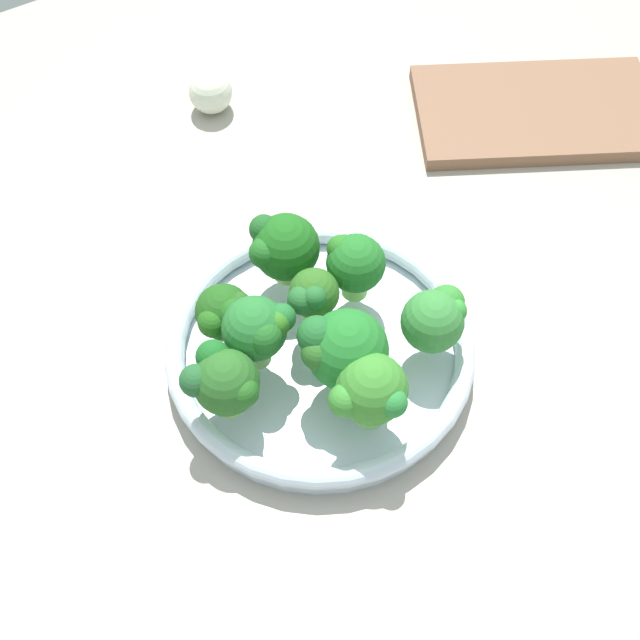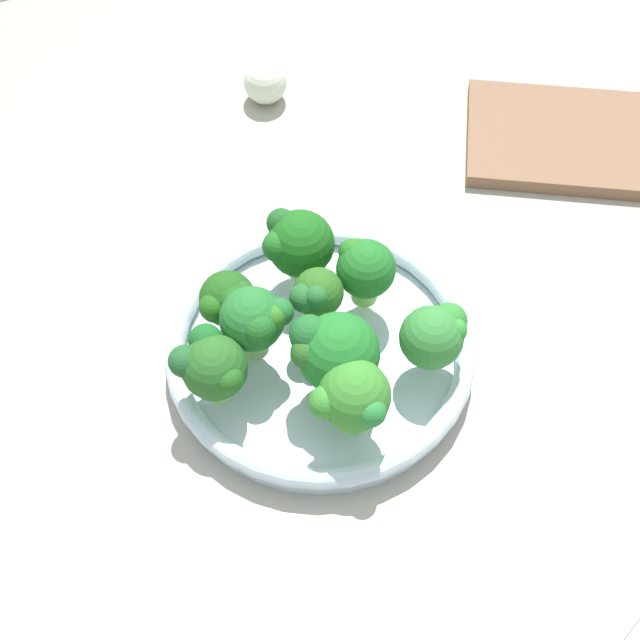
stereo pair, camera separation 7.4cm
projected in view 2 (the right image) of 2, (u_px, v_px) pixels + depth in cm
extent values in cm
cube|color=#ADA599|center=(358.00, 370.00, 80.09)|extent=(130.00, 130.00, 2.50)
cylinder|color=silver|center=(320.00, 355.00, 78.67)|extent=(26.08, 26.08, 1.43)
torus|color=silver|center=(320.00, 345.00, 77.37)|extent=(27.16, 27.16, 1.75)
cylinder|color=#82B05D|center=(254.00, 340.00, 75.00)|extent=(2.37, 2.37, 2.72)
sphere|color=#277431|center=(252.00, 319.00, 72.44)|extent=(5.45, 5.45, 5.45)
sphere|color=#226C2F|center=(279.00, 312.00, 71.89)|extent=(2.43, 2.43, 2.43)
sphere|color=#216623|center=(259.00, 329.00, 71.06)|extent=(3.03, 3.03, 3.03)
sphere|color=#327820|center=(273.00, 317.00, 71.43)|extent=(2.27, 2.27, 2.27)
cylinder|color=#98D863|center=(318.00, 311.00, 76.79)|extent=(2.11, 2.11, 2.62)
sphere|color=#306922|center=(318.00, 292.00, 74.56)|extent=(4.33, 4.33, 4.33)
sphere|color=#25672F|center=(316.00, 297.00, 72.92)|extent=(2.06, 2.06, 2.06)
sphere|color=#276730|center=(304.00, 298.00, 73.53)|extent=(2.53, 2.53, 2.53)
cylinder|color=#95BF63|center=(301.00, 264.00, 80.25)|extent=(2.56, 2.56, 1.89)
sphere|color=#1C621B|center=(301.00, 244.00, 77.87)|extent=(6.04, 6.04, 6.04)
sphere|color=#1F5B23|center=(281.00, 223.00, 77.57)|extent=(2.62, 2.62, 2.62)
sphere|color=#226823|center=(278.00, 246.00, 76.81)|extent=(2.88, 2.88, 2.88)
cylinder|color=#86CD66|center=(353.00, 415.00, 71.03)|extent=(2.62, 2.62, 2.42)
sphere|color=#3C892F|center=(355.00, 395.00, 68.51)|extent=(5.77, 5.77, 5.77)
sphere|color=#3B8D32|center=(325.00, 403.00, 67.81)|extent=(2.71, 2.71, 2.71)
sphere|color=#2B8539|center=(371.00, 412.00, 66.89)|extent=(2.40, 2.40, 2.40)
sphere|color=#298433|center=(364.00, 410.00, 67.26)|extent=(2.42, 2.42, 2.42)
cylinder|color=#A2D574|center=(230.00, 315.00, 77.18)|extent=(1.90, 1.90, 1.64)
sphere|color=#21591A|center=(227.00, 298.00, 75.21)|extent=(4.85, 4.85, 4.85)
sphere|color=#25661C|center=(215.00, 307.00, 74.07)|extent=(2.69, 2.69, 2.69)
sphere|color=#27571F|center=(243.00, 293.00, 74.16)|extent=(2.11, 2.11, 2.11)
sphere|color=#205D1C|center=(235.00, 302.00, 73.57)|extent=(2.81, 2.81, 2.81)
cylinder|color=#9BD263|center=(217.00, 384.00, 72.97)|extent=(2.40, 2.40, 1.96)
sphere|color=#296324|center=(214.00, 366.00, 70.73)|extent=(5.41, 5.41, 5.41)
sphere|color=#245C2D|center=(185.00, 361.00, 70.08)|extent=(2.68, 2.68, 2.68)
sphere|color=#1A6323|center=(206.00, 341.00, 70.97)|extent=(2.81, 2.81, 2.81)
sphere|color=#256320|center=(228.00, 379.00, 69.45)|extent=(2.59, 2.59, 2.59)
cylinder|color=#86C957|center=(365.00, 289.00, 78.32)|extent=(2.34, 2.34, 2.39)
sphere|color=#237228|center=(366.00, 269.00, 75.96)|extent=(5.20, 5.20, 5.20)
sphere|color=#297321|center=(352.00, 252.00, 75.70)|extent=(2.38, 2.38, 2.38)
sphere|color=#2F732C|center=(358.00, 252.00, 76.16)|extent=(2.32, 2.32, 2.32)
cylinder|color=#83C14E|center=(338.00, 375.00, 73.39)|extent=(2.44, 2.44, 2.11)
sphere|color=#22782A|center=(339.00, 353.00, 70.73)|extent=(6.75, 6.75, 6.75)
sphere|color=#2C6624|center=(307.00, 352.00, 69.68)|extent=(2.75, 2.75, 2.75)
sphere|color=#21682D|center=(309.00, 334.00, 69.91)|extent=(3.24, 3.24, 3.24)
cylinder|color=#8DBC5E|center=(428.00, 355.00, 74.79)|extent=(1.83, 1.83, 1.66)
sphere|color=#38863A|center=(431.00, 338.00, 72.68)|extent=(5.38, 5.38, 5.38)
sphere|color=green|center=(454.00, 330.00, 72.13)|extent=(2.25, 2.25, 2.25)
sphere|color=#348732|center=(449.00, 321.00, 72.96)|extent=(3.11, 3.11, 3.11)
cube|color=silver|center=(602.00, 636.00, 65.16)|extent=(16.62, 9.18, 0.40)
cube|color=#865C43|center=(590.00, 141.00, 94.16)|extent=(30.14, 25.78, 1.60)
sphere|color=white|center=(265.00, 82.00, 97.20)|extent=(4.74, 4.74, 4.74)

